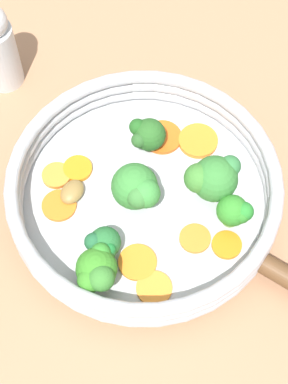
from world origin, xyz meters
The scene contains 21 objects.
ground_plane centered at (0.00, 0.00, 0.00)m, with size 4.00×4.00×0.00m, color #A17351.
skillet centered at (0.00, 0.00, 0.01)m, with size 0.26×0.26×0.01m, color #B2B5B7.
skillet_rim_wall centered at (0.00, 0.00, 0.03)m, with size 0.28×0.28×0.04m.
skillet_rivet_left centered at (0.08, -0.10, 0.02)m, with size 0.01×0.01×0.01m, color #B0B2B3.
skillet_rivet_right centered at (0.11, -0.06, 0.02)m, with size 0.01×0.01×0.01m, color #B7B1B8.
carrot_slice_0 centered at (0.03, 0.07, 0.01)m, with size 0.04×0.04×0.00m, color orange.
carrot_slice_1 centered at (-0.09, 0.00, 0.01)m, with size 0.04×0.04×0.00m, color orange.
carrot_slice_2 centered at (-0.01, -0.07, 0.01)m, with size 0.04×0.04×0.00m, color orange.
carrot_slice_3 centered at (-0.07, 0.04, 0.01)m, with size 0.03×0.03×0.01m, color orange.
carrot_slice_4 centered at (0.05, -0.05, 0.01)m, with size 0.03×0.03×0.00m, color orange.
carrot_slice_5 centered at (0.00, -0.10, 0.01)m, with size 0.04×0.04×0.00m, color orange.
carrot_slice_6 centered at (0.07, 0.06, 0.01)m, with size 0.04×0.04×0.01m, color orange.
carrot_slice_7 centered at (-0.09, 0.04, 0.01)m, with size 0.03×0.03×0.01m, color orange.
carrot_slice_8 centered at (0.08, -0.06, 0.01)m, with size 0.03×0.03×0.00m, color orange.
broccoli_floret_0 centered at (0.09, -0.04, 0.03)m, with size 0.04×0.03×0.04m.
broccoli_floret_1 centered at (-0.01, 0.00, 0.04)m, with size 0.05×0.05×0.05m.
broccoli_floret_2 centered at (-0.04, -0.06, 0.03)m, with size 0.04×0.04×0.04m.
broccoli_floret_3 centered at (0.07, 0.00, 0.04)m, with size 0.06×0.05×0.05m.
broccoli_floret_4 centered at (0.01, 0.06, 0.04)m, with size 0.04×0.03×0.04m.
broccoli_floret_5 centered at (-0.05, -0.09, 0.04)m, with size 0.04×0.05×0.05m.
mushroom_piece_0 centered at (-0.07, 0.01, 0.02)m, with size 0.03×0.02×0.01m, color olive.
Camera 1 is at (-0.03, -0.31, 0.60)m, focal length 60.00 mm.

